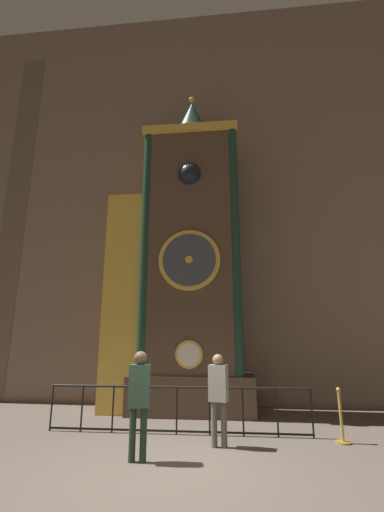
{
  "coord_description": "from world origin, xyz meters",
  "views": [
    {
      "loc": [
        1.0,
        -5.64,
        1.87
      ],
      "look_at": [
        -0.05,
        4.19,
        4.33
      ],
      "focal_mm": 24.0,
      "sensor_mm": 36.0,
      "label": 1
    }
  ],
  "objects_px": {
    "clock_tower": "(180,265)",
    "stanchion_post": "(342,425)",
    "visitor_far": "(218,390)",
    "visitor_near": "(139,393)"
  },
  "relations": [
    {
      "from": "clock_tower",
      "to": "stanchion_post",
      "type": "relative_size",
      "value": 9.92
    },
    {
      "from": "clock_tower",
      "to": "stanchion_post",
      "type": "bearing_deg",
      "value": -35.33
    },
    {
      "from": "clock_tower",
      "to": "visitor_far",
      "type": "bearing_deg",
      "value": -68.54
    },
    {
      "from": "clock_tower",
      "to": "visitor_near",
      "type": "distance_m",
      "value": 4.93
    },
    {
      "from": "clock_tower",
      "to": "visitor_far",
      "type": "distance_m",
      "value": 4.44
    },
    {
      "from": "visitor_far",
      "to": "visitor_near",
      "type": "bearing_deg",
      "value": -130.45
    },
    {
      "from": "clock_tower",
      "to": "visitor_near",
      "type": "bearing_deg",
      "value": -91.66
    },
    {
      "from": "stanchion_post",
      "to": "visitor_far",
      "type": "bearing_deg",
      "value": -167.7
    },
    {
      "from": "visitor_near",
      "to": "visitor_far",
      "type": "distance_m",
      "value": 1.58
    },
    {
      "from": "clock_tower",
      "to": "visitor_near",
      "type": "height_order",
      "value": "clock_tower"
    }
  ]
}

